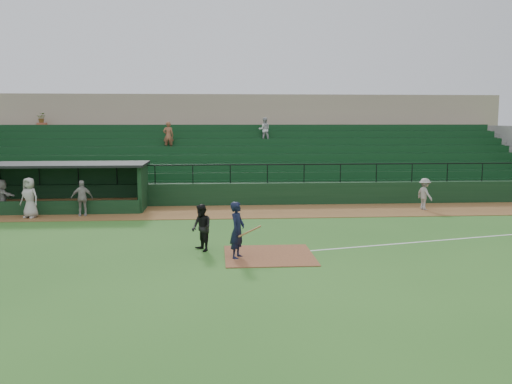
{
  "coord_description": "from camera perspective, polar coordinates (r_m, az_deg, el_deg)",
  "views": [
    {
      "loc": [
        -1.78,
        -19.02,
        4.56
      ],
      "look_at": [
        0.0,
        5.0,
        1.4
      ],
      "focal_mm": 38.37,
      "sensor_mm": 36.0,
      "label": 1
    }
  ],
  "objects": [
    {
      "name": "runner",
      "position": [
        29.15,
        17.18,
        -0.2
      ],
      "size": [
        0.87,
        1.17,
        1.61
      ],
      "primitive_type": "imported",
      "rotation": [
        0.0,
        0.0,
        1.86
      ],
      "color": "gray",
      "rests_on": "warning_track"
    },
    {
      "name": "dugout_player_c",
      "position": [
        29.57,
        -24.92,
        -0.39
      ],
      "size": [
        1.49,
        1.41,
        1.68
      ],
      "primitive_type": "imported",
      "rotation": [
        0.0,
        0.0,
        2.41
      ],
      "color": "#A6A09B",
      "rests_on": "warning_track"
    },
    {
      "name": "home_plate_dirt",
      "position": [
        18.67,
        1.37,
        -6.62
      ],
      "size": [
        3.0,
        3.0,
        0.03
      ],
      "primitive_type": "cube",
      "color": "brown",
      "rests_on": "ground"
    },
    {
      "name": "dugout",
      "position": [
        29.84,
        -19.7,
        0.83
      ],
      "size": [
        8.9,
        3.2,
        2.42
      ],
      "color": "black",
      "rests_on": "ground"
    },
    {
      "name": "umpire",
      "position": [
        19.28,
        -5.7,
        -3.73
      ],
      "size": [
        0.92,
        1.0,
        1.65
      ],
      "primitive_type": "imported",
      "rotation": [
        0.0,
        0.0,
        -1.09
      ],
      "color": "black",
      "rests_on": "ground"
    },
    {
      "name": "ground",
      "position": [
        19.64,
        1.08,
        -5.96
      ],
      "size": [
        90.0,
        90.0,
        0.0
      ],
      "primitive_type": "plane",
      "color": "#2A5D1E",
      "rests_on": "ground"
    },
    {
      "name": "stadium_structure",
      "position": [
        35.59,
        -1.37,
        3.84
      ],
      "size": [
        38.0,
        13.08,
        6.4
      ],
      "color": "black",
      "rests_on": "ground"
    },
    {
      "name": "foul_line",
      "position": [
        22.92,
        21.19,
        -4.5
      ],
      "size": [
        17.49,
        4.44,
        0.01
      ],
      "primitive_type": "cube",
      "rotation": [
        0.0,
        0.0,
        0.24
      ],
      "color": "white",
      "rests_on": "ground"
    },
    {
      "name": "warning_track",
      "position": [
        27.46,
        -0.46,
        -2.05
      ],
      "size": [
        40.0,
        4.0,
        0.03
      ],
      "primitive_type": "cube",
      "color": "brown",
      "rests_on": "ground"
    },
    {
      "name": "dugout_player_a",
      "position": [
        27.38,
        -17.7,
        -0.6
      ],
      "size": [
        1.05,
        0.56,
        1.71
      ],
      "primitive_type": "imported",
      "rotation": [
        0.0,
        0.0,
        0.15
      ],
      "color": "#9E9994",
      "rests_on": "warning_track"
    },
    {
      "name": "dugout_player_b",
      "position": [
        27.64,
        -22.55,
        -0.55
      ],
      "size": [
        1.08,
        0.89,
        1.89
      ],
      "primitive_type": "imported",
      "rotation": [
        0.0,
        0.0,
        -0.36
      ],
      "color": "#ABA6A0",
      "rests_on": "warning_track"
    },
    {
      "name": "batter_at_plate",
      "position": [
        18.14,
        -1.95,
        -4.0
      ],
      "size": [
        1.14,
        0.82,
        1.91
      ],
      "color": "black",
      "rests_on": "ground"
    }
  ]
}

